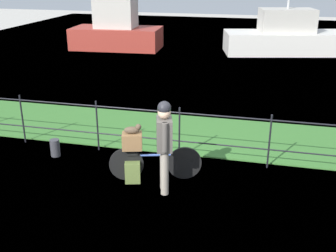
# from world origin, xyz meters

# --- Properties ---
(ground_plane) EXTENTS (60.00, 60.00, 0.00)m
(ground_plane) POSITION_xyz_m (0.00, 0.00, 0.00)
(ground_plane) COLOR #B2ADA3
(grass_strip) EXTENTS (27.00, 2.40, 0.03)m
(grass_strip) POSITION_xyz_m (0.00, 3.19, 0.01)
(grass_strip) COLOR #38702D
(grass_strip) RESTS_ON ground
(harbor_water) EXTENTS (30.00, 30.00, 0.00)m
(harbor_water) POSITION_xyz_m (0.00, 12.69, 0.00)
(harbor_water) COLOR #60849E
(harbor_water) RESTS_ON ground
(iron_fence) EXTENTS (18.04, 0.04, 1.12)m
(iron_fence) POSITION_xyz_m (-0.00, 1.82, 0.65)
(iron_fence) COLOR black
(iron_fence) RESTS_ON ground
(bicycle_main) EXTENTS (1.67, 0.53, 0.64)m
(bicycle_main) POSITION_xyz_m (-0.26, 0.83, 0.34)
(bicycle_main) COLOR black
(bicycle_main) RESTS_ON ground
(wooden_crate) EXTENTS (0.43, 0.38, 0.30)m
(wooden_crate) POSITION_xyz_m (-0.64, 0.72, 0.79)
(wooden_crate) COLOR brown
(wooden_crate) RESTS_ON bicycle_main
(terrier_dog) EXTENTS (0.32, 0.21, 0.18)m
(terrier_dog) POSITION_xyz_m (-0.62, 0.72, 1.02)
(terrier_dog) COLOR #4C3D2D
(terrier_dog) RESTS_ON wooden_crate
(cyclist_person) EXTENTS (0.36, 0.52, 1.68)m
(cyclist_person) POSITION_xyz_m (0.03, 0.45, 1.00)
(cyclist_person) COLOR gray
(cyclist_person) RESTS_ON ground
(backpack_on_paving) EXTENTS (0.32, 0.25, 0.40)m
(backpack_on_paving) POSITION_xyz_m (-0.62, 0.62, 0.20)
(backpack_on_paving) COLOR olive
(backpack_on_paving) RESTS_ON ground
(mooring_bollard) EXTENTS (0.20, 0.20, 0.37)m
(mooring_bollard) POSITION_xyz_m (-2.57, 1.32, 0.18)
(mooring_bollard) COLOR #38383D
(mooring_bollard) RESTS_ON ground
(moored_boat_near) EXTENTS (5.73, 3.22, 3.60)m
(moored_boat_near) POSITION_xyz_m (2.31, 13.98, 0.73)
(moored_boat_near) COLOR silver
(moored_boat_near) RESTS_ON ground
(moored_boat_mid) EXTENTS (4.36, 2.33, 4.01)m
(moored_boat_mid) POSITION_xyz_m (-5.60, 13.23, 0.87)
(moored_boat_mid) COLOR #9E3328
(moored_boat_mid) RESTS_ON ground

